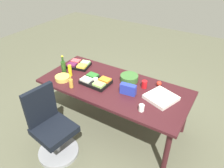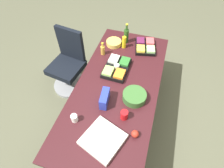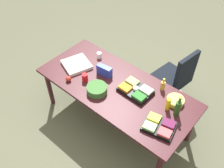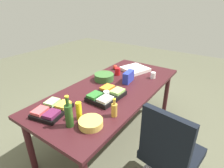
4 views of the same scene
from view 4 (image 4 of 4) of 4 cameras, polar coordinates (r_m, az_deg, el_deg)
ground_plane at (r=2.76m, az=0.20°, el=-15.09°), size 10.00×10.00×0.00m
conference_table at (r=2.38m, az=0.23°, el=-2.70°), size 2.20×0.99×0.74m
office_chair at (r=1.95m, az=17.30°, el=-22.09°), size 0.56×0.56×1.01m
red_solo_cup at (r=2.72m, az=1.77°, el=3.99°), size 0.10×0.10×0.11m
veggie_tray at (r=2.09m, az=-1.80°, el=-3.54°), size 0.43×0.31×0.09m
pizza_box at (r=2.92m, az=7.28°, el=4.68°), size 0.46×0.46×0.05m
chip_bag_blue at (r=2.49m, az=5.19°, el=2.28°), size 0.23×0.11×0.15m
mustard_bottle at (r=1.75m, az=-10.37°, el=-8.31°), size 0.07×0.07×0.18m
dressing_bottle at (r=1.77m, az=0.70°, el=-8.02°), size 0.08×0.08×0.19m
fruit_platter at (r=1.94m, az=-18.30°, el=-7.66°), size 0.41×0.35×0.07m
paper_cup at (r=2.67m, az=12.81°, el=2.69°), size 0.08×0.08×0.09m
wine_bottle at (r=1.66m, az=-13.43°, el=-9.43°), size 0.09×0.09×0.31m
salad_bowl at (r=2.54m, az=-2.50°, el=2.21°), size 0.29×0.29×0.09m
chip_bowl at (r=1.68m, az=-6.69°, el=-12.07°), size 0.24×0.24×0.06m
apple_red at (r=2.93m, az=0.98°, el=5.29°), size 0.09×0.09×0.08m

